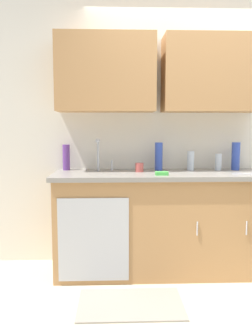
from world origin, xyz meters
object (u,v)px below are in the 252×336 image
object	(u,v)px
sink	(102,174)
bottle_dish_liquid	(159,156)
knife_on_counter	(245,174)
bottle_soap	(236,156)
cup_by_sink	(139,167)
bottle_water_short	(191,161)
bottle_water_tall	(218,162)
sponge	(162,173)
bottle_cleaner_spray	(66,157)

from	to	relation	value
sink	bottle_dish_liquid	xyz separation A→B (m)	(0.54, 0.16, 0.15)
knife_on_counter	bottle_dish_liquid	bearing A→B (deg)	-23.31
bottle_soap	cup_by_sink	xyz separation A→B (m)	(-0.95, -0.11, -0.09)
bottle_water_short	knife_on_counter	bearing A→B (deg)	-35.92
cup_by_sink	knife_on_counter	distance (m)	0.95
bottle_water_tall	knife_on_counter	bearing A→B (deg)	-64.40
bottle_water_short	sponge	distance (m)	0.47
sponge	bottle_cleaner_spray	bearing A→B (deg)	155.47
sink	bottle_water_tall	bearing A→B (deg)	7.70
bottle_water_tall	cup_by_sink	bearing A→B (deg)	-172.62
sink	bottle_soap	distance (m)	1.32
bottle_cleaner_spray	sponge	size ratio (longest dim) A/B	2.26
cup_by_sink	bottle_water_tall	bearing A→B (deg)	7.38
sponge	bottle_water_tall	bearing A→B (deg)	29.49
knife_on_counter	sponge	distance (m)	0.75
bottle_water_short	bottle_water_tall	bearing A→B (deg)	1.53
bottle_cleaner_spray	cup_by_sink	bearing A→B (deg)	-13.07
bottle_soap	bottle_dish_liquid	xyz separation A→B (m)	(-0.76, -0.01, -0.00)
sink	knife_on_counter	size ratio (longest dim) A/B	2.08
bottle_soap	bottle_water_tall	xyz separation A→B (m)	(-0.18, -0.01, -0.06)
sink	sponge	bearing A→B (deg)	-19.50
bottle_cleaner_spray	bottle_water_short	size ratio (longest dim) A/B	1.33
bottle_cleaner_spray	bottle_soap	bearing A→B (deg)	-1.70
bottle_cleaner_spray	bottle_water_short	world-z (taller)	bottle_cleaner_spray
bottle_water_tall	sponge	world-z (taller)	bottle_water_tall
bottle_soap	knife_on_counter	xyz separation A→B (m)	(-0.03, -0.33, -0.13)
bottle_dish_liquid	knife_on_counter	world-z (taller)	bottle_dish_liquid
sink	bottle_cleaner_spray	xyz separation A→B (m)	(-0.35, 0.21, 0.14)
bottle_water_tall	cup_by_sink	world-z (taller)	bottle_water_tall
bottle_water_short	sponge	xyz separation A→B (m)	(-0.33, -0.33, -0.08)
bottle_water_tall	bottle_dish_liquid	bearing A→B (deg)	179.43
bottle_water_tall	bottle_cleaner_spray	bearing A→B (deg)	177.58
bottle_soap	bottle_water_short	bearing A→B (deg)	-177.36
bottle_soap	bottle_dish_liquid	distance (m)	0.76
sink	knife_on_counter	world-z (taller)	sink
bottle_dish_liquid	sponge	bearing A→B (deg)	-92.92
bottle_dish_liquid	knife_on_counter	distance (m)	0.81
bottle_water_tall	bottle_dish_liquid	size ratio (longest dim) A/B	0.59
bottle_cleaner_spray	bottle_dish_liquid	size ratio (longest dim) A/B	0.92
bottle_water_short	bottle_cleaner_spray	bearing A→B (deg)	176.69
bottle_cleaner_spray	sponge	xyz separation A→B (m)	(0.88, -0.40, -0.11)
bottle_dish_liquid	sponge	world-z (taller)	bottle_dish_liquid
bottle_soap	cup_by_sink	world-z (taller)	bottle_soap
bottle_cleaner_spray	cup_by_sink	distance (m)	0.73
sink	cup_by_sink	xyz separation A→B (m)	(0.35, 0.05, 0.06)
bottle_dish_liquid	cup_by_sink	bearing A→B (deg)	-151.35
bottle_cleaner_spray	bottle_soap	distance (m)	1.66
sink	bottle_soap	xyz separation A→B (m)	(1.30, 0.17, 0.15)
knife_on_counter	bottle_soap	bearing A→B (deg)	-94.12
bottle_cleaner_spray	cup_by_sink	size ratio (longest dim) A/B	3.00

